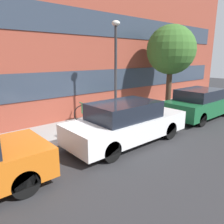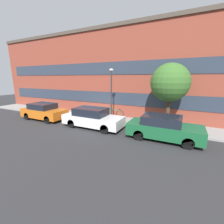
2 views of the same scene
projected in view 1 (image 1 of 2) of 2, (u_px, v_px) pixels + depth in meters
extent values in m
plane|color=#2B2B2D|center=(89.00, 140.00, 7.91)|extent=(56.00, 56.00, 0.00)
cube|color=gray|center=(71.00, 130.00, 8.80)|extent=(28.00, 2.46, 0.12)
cube|color=brown|center=(46.00, 30.00, 9.07)|extent=(28.00, 0.90, 8.06)
cube|color=#2D3847|center=(55.00, 85.00, 9.27)|extent=(25.76, 0.04, 1.10)
cube|color=#2D3847|center=(51.00, 18.00, 8.62)|extent=(25.76, 0.04, 1.10)
cylinder|color=black|center=(4.00, 158.00, 5.81)|extent=(0.63, 0.18, 0.63)
cylinder|color=black|center=(25.00, 183.00, 4.63)|extent=(0.63, 0.18, 0.63)
cube|color=silver|center=(128.00, 127.00, 7.58)|extent=(4.51, 1.70, 0.68)
cube|color=black|center=(124.00, 110.00, 7.32)|extent=(2.34, 1.50, 0.55)
cylinder|color=black|center=(139.00, 121.00, 9.09)|extent=(0.64, 0.18, 0.64)
cylinder|color=black|center=(170.00, 130.00, 7.97)|extent=(0.64, 0.18, 0.64)
cylinder|color=black|center=(82.00, 137.00, 7.32)|extent=(0.64, 0.18, 0.64)
cylinder|color=black|center=(111.00, 151.00, 6.20)|extent=(0.64, 0.18, 0.64)
cube|color=#195B33|center=(200.00, 106.00, 10.73)|extent=(4.20, 1.75, 0.71)
cube|color=black|center=(200.00, 94.00, 10.48)|extent=(2.19, 1.54, 0.50)
cylinder|color=black|center=(198.00, 105.00, 12.20)|extent=(0.62, 0.18, 0.62)
cylinder|color=black|center=(171.00, 113.00, 10.56)|extent=(0.62, 0.18, 0.62)
cylinder|color=black|center=(202.00, 119.00, 9.40)|extent=(0.62, 0.18, 0.62)
torus|color=black|center=(82.00, 113.00, 9.67)|extent=(0.76, 0.13, 0.76)
torus|color=black|center=(102.00, 110.00, 10.24)|extent=(0.76, 0.13, 0.76)
cylinder|color=#33723F|center=(92.00, 105.00, 9.87)|extent=(0.99, 0.17, 0.06)
cylinder|color=#33723F|center=(101.00, 106.00, 10.15)|extent=(0.06, 0.06, 0.43)
cylinder|color=#33723F|center=(82.00, 109.00, 9.63)|extent=(0.06, 0.06, 0.43)
ellipsoid|color=black|center=(101.00, 101.00, 10.09)|extent=(0.21, 0.10, 0.05)
cylinder|color=#33723F|center=(82.00, 103.00, 9.57)|extent=(0.10, 0.44, 0.05)
cylinder|color=#473323|center=(169.00, 87.00, 11.87)|extent=(0.29, 0.29, 2.48)
sphere|color=#386628|center=(171.00, 50.00, 11.39)|extent=(2.55, 2.55, 2.55)
cylinder|color=#2D2D30|center=(116.00, 78.00, 8.80)|extent=(0.11, 0.11, 3.96)
ellipsoid|color=silver|center=(116.00, 23.00, 8.29)|extent=(0.32, 0.32, 0.20)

